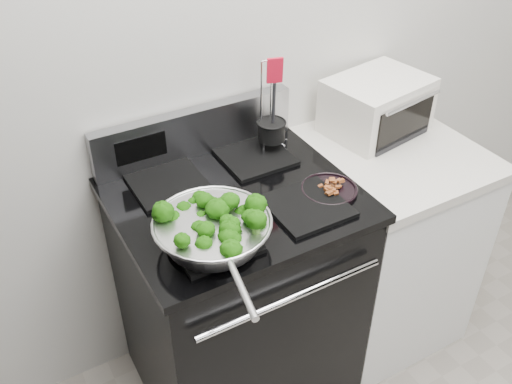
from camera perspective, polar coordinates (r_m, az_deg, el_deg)
back_wall at (r=2.09m, az=0.71°, el=15.90°), size 4.00×0.02×2.70m
gas_range at (r=2.20m, az=-1.86°, el=-10.09°), size 0.79×0.69×1.13m
counter at (r=2.51m, az=12.17°, el=-4.76°), size 0.62×0.68×0.92m
skillet at (r=1.67m, az=-4.35°, el=-3.80°), size 0.35×0.56×0.08m
broccoli_pile at (r=1.66m, az=-4.40°, el=-3.22°), size 0.28×0.28×0.10m
bacon_plate at (r=1.91m, az=7.34°, el=0.49°), size 0.19×0.19×0.04m
utensil_holder at (r=2.08m, az=1.54°, el=5.68°), size 0.12×0.12×0.37m
toaster_oven at (r=2.31m, az=11.98°, el=8.45°), size 0.42×0.35×0.22m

